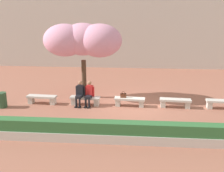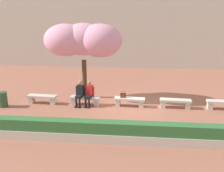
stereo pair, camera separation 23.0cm
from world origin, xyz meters
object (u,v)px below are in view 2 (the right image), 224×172
Objects in this scene: stone_bench_west_end at (42,98)px; person_seated_left at (80,92)px; person_seated_right at (89,92)px; handbag at (123,95)px; trash_bin at (3,99)px; stone_bench_near_east at (175,102)px; stone_bench_east_end at (223,104)px; cherry_tree_main at (83,40)px; stone_bench_center at (130,101)px; stone_bench_near_west at (85,99)px.

person_seated_left is at bearing -1.47° from stone_bench_west_end.
stone_bench_west_end is 1.22× the size of person_seated_right.
trash_bin is at bearing -173.36° from handbag.
handbag reaches higher than stone_bench_near_east.
person_seated_left and person_seated_right have the same top height.
stone_bench_east_end is 2.01× the size of trash_bin.
person_seated_left is 3.91m from trash_bin.
person_seated_left is at bearing -179.38° from stone_bench_near_east.
person_seated_left reaches higher than trash_bin.
handbag is (-2.63, 0.02, 0.28)m from stone_bench_near_east.
stone_bench_west_end is 3.76m from cherry_tree_main.
stone_bench_east_end is 0.38× the size of cherry_tree_main.
trash_bin is (-8.71, -0.69, 0.10)m from stone_bench_near_east.
stone_bench_west_end is at bearing 178.81° from person_seated_right.
stone_bench_west_end is 0.38× the size of cherry_tree_main.
stone_bench_center is 1.00× the size of stone_bench_near_east.
stone_bench_center is at bearing -3.88° from handbag.
person_seated_right is (-4.37, -0.05, 0.40)m from stone_bench_near_east.
cherry_tree_main reaches higher than person_seated_right.
person_seated_left is at bearing -90.78° from cherry_tree_main.
stone_bench_near_east is (6.90, 0.00, 0.00)m from stone_bench_west_end.
person_seated_left is (-7.16, -0.05, 0.40)m from stone_bench_east_end.
stone_bench_near_west is 1.00× the size of stone_bench_near_east.
stone_bench_near_east is at bearing 0.00° from stone_bench_west_end.
stone_bench_east_end is (2.30, 0.00, 0.00)m from stone_bench_near_east.
handbag is 0.08× the size of cherry_tree_main.
trash_bin is at bearing -176.44° from stone_bench_east_end.
person_seated_right reaches higher than stone_bench_center.
cherry_tree_main is (-0.24, 1.13, 2.93)m from stone_bench_near_west.
trash_bin reaches higher than stone_bench_center.
handbag reaches higher than stone_bench_near_west.
stone_bench_center is at bearing 0.00° from stone_bench_west_end.
stone_bench_near_east is (4.60, 0.00, 0.00)m from stone_bench_near_west.
stone_bench_center is 4.63× the size of handbag.
stone_bench_west_end and stone_bench_center have the same top height.
stone_bench_center is 0.38× the size of cherry_tree_main.
stone_bench_near_west and stone_bench_near_east have the same top height.
stone_bench_east_end is at bearing -9.01° from cherry_tree_main.
stone_bench_near_west is 1.00× the size of stone_bench_center.
stone_bench_near_west is at bearing 11.67° from person_seated_left.
person_seated_right is 0.31× the size of cherry_tree_main.
stone_bench_center is 1.00× the size of stone_bench_east_end.
trash_bin reaches higher than stone_bench_near_west.
person_seated_left is (2.05, -0.05, 0.40)m from stone_bench_west_end.
stone_bench_east_end is 7.17m from person_seated_left.
cherry_tree_main is at bearing 89.22° from person_seated_left.
cherry_tree_main reaches higher than stone_bench_near_west.
stone_bench_near_west is 3.15m from cherry_tree_main.
handbag is at bearing 179.52° from stone_bench_near_east.
person_seated_left is at bearing -178.08° from handbag.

